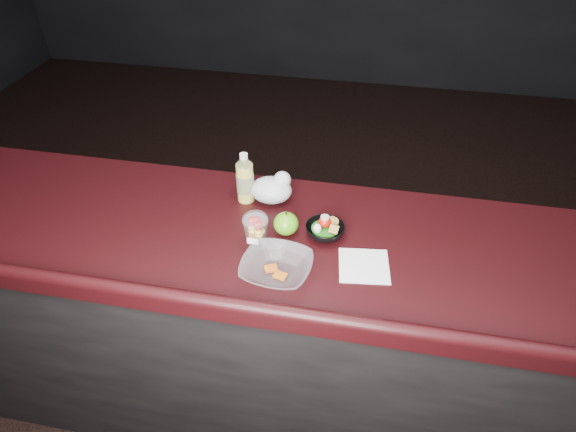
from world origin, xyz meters
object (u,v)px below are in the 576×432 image
object	(u,v)px
lemonade_bottle	(245,181)
green_apple	(286,224)
fruit_cup	(256,228)
snack_bowl	(325,230)
takeout_bowl	(276,268)

from	to	relation	value
lemonade_bottle	green_apple	bearing A→B (deg)	-41.29
fruit_cup	snack_bowl	xyz separation A→B (m)	(0.22, 0.08, -0.04)
fruit_cup	takeout_bowl	bearing A→B (deg)	-53.90
fruit_cup	lemonade_bottle	bearing A→B (deg)	112.35
fruit_cup	green_apple	xyz separation A→B (m)	(0.09, 0.07, -0.02)
snack_bowl	green_apple	bearing A→B (deg)	-175.05
green_apple	snack_bowl	xyz separation A→B (m)	(0.13, 0.01, -0.02)
lemonade_bottle	takeout_bowl	distance (m)	0.42
snack_bowl	takeout_bowl	bearing A→B (deg)	-119.31
lemonade_bottle	snack_bowl	distance (m)	0.36
lemonade_bottle	green_apple	xyz separation A→B (m)	(0.19, -0.16, -0.04)
snack_bowl	takeout_bowl	world-z (taller)	snack_bowl
lemonade_bottle	takeout_bowl	world-z (taller)	lemonade_bottle
green_apple	takeout_bowl	xyz separation A→B (m)	(0.01, -0.21, -0.01)
green_apple	lemonade_bottle	bearing A→B (deg)	138.71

